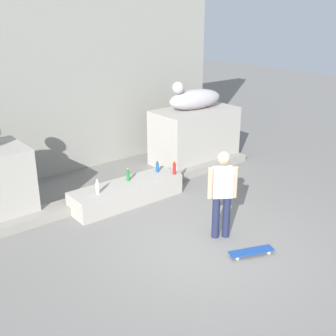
# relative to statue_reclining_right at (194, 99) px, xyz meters

# --- Properties ---
(ground_plane) EXTENTS (40.00, 40.00, 0.00)m
(ground_plane) POSITION_rel_statue_reclining_right_xyz_m (-2.88, -3.34, -1.76)
(ground_plane) COLOR slate
(facade_wall) EXTENTS (9.02, 0.60, 6.88)m
(facade_wall) POSITION_rel_statue_reclining_right_xyz_m (-2.88, 1.72, 1.68)
(facade_wall) COLOR gray
(facade_wall) RESTS_ON ground_plane
(pedestal_right) EXTENTS (2.26, 1.25, 1.48)m
(pedestal_right) POSITION_rel_statue_reclining_right_xyz_m (0.04, -0.00, -1.02)
(pedestal_right) COLOR #A39E93
(pedestal_right) RESTS_ON ground_plane
(statue_reclining_right) EXTENTS (1.64, 0.70, 0.78)m
(statue_reclining_right) POSITION_rel_statue_reclining_right_xyz_m (0.00, 0.00, 0.00)
(statue_reclining_right) COLOR #AAA3A6
(statue_reclining_right) RESTS_ON pedestal_right
(ledge_block) EXTENTS (2.54, 0.73, 0.45)m
(ledge_block) POSITION_rel_statue_reclining_right_xyz_m (-2.88, -1.06, -1.53)
(ledge_block) COLOR #A39E93
(ledge_block) RESTS_ON ground_plane
(skater) EXTENTS (0.47, 0.36, 1.67)m
(skater) POSITION_rel_statue_reclining_right_xyz_m (-2.36, -3.39, -0.84)
(skater) COLOR #1E233F
(skater) RESTS_ON ground_plane
(skateboard) EXTENTS (0.82, 0.48, 0.08)m
(skateboard) POSITION_rel_statue_reclining_right_xyz_m (-2.38, -4.18, -1.69)
(skateboard) COLOR navy
(skateboard) RESTS_ON ground_plane
(bottle_green) EXTENTS (0.07, 0.07, 0.29)m
(bottle_green) POSITION_rel_statue_reclining_right_xyz_m (-2.78, -0.97, -1.18)
(bottle_green) COLOR #1E722D
(bottle_green) RESTS_ON ledge_block
(bottle_clear) EXTENTS (0.07, 0.07, 0.32)m
(bottle_clear) POSITION_rel_statue_reclining_right_xyz_m (-3.64, -1.15, -1.17)
(bottle_clear) COLOR silver
(bottle_clear) RESTS_ON ledge_block
(bottle_red) EXTENTS (0.07, 0.07, 0.33)m
(bottle_red) POSITION_rel_statue_reclining_right_xyz_m (-1.74, -1.30, -1.17)
(bottle_red) COLOR red
(bottle_red) RESTS_ON ledge_block
(bottle_blue) EXTENTS (0.07, 0.07, 0.29)m
(bottle_blue) POSITION_rel_statue_reclining_right_xyz_m (-1.96, -0.95, -1.18)
(bottle_blue) COLOR #194C99
(bottle_blue) RESTS_ON ledge_block
(stair_step) EXTENTS (8.08, 0.50, 0.19)m
(stair_step) POSITION_rel_statue_reclining_right_xyz_m (-2.88, -0.65, -1.67)
(stair_step) COLOR gray
(stair_step) RESTS_ON ground_plane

